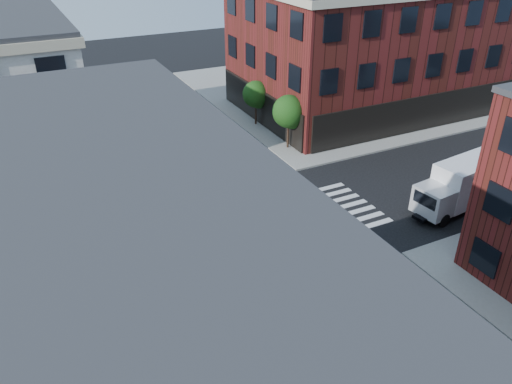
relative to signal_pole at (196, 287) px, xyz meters
name	(u,v)px	position (x,y,z in m)	size (l,w,h in m)	color
ground	(262,229)	(6.72, 6.68, -2.86)	(120.00, 120.00, 0.00)	black
sidewalk_ne	(344,90)	(27.72, 27.68, -2.78)	(30.00, 30.00, 0.15)	gray
building_ne	(374,46)	(27.22, 22.68, 3.14)	(25.00, 16.00, 12.00)	#441711
tree_near	(289,113)	(14.28, 16.65, 0.30)	(2.69, 2.69, 4.49)	black
tree_far	(257,96)	(14.28, 22.65, 0.02)	(2.43, 2.43, 4.07)	black
signal_pole	(196,287)	(0.00, 0.00, 0.00)	(1.29, 1.24, 4.60)	black
box_truck	(463,185)	(19.74, 3.19, -1.13)	(7.49, 3.03, 3.32)	white
traffic_cone	(223,277)	(2.52, 3.05, -2.52)	(0.48, 0.48, 0.70)	#D54F09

